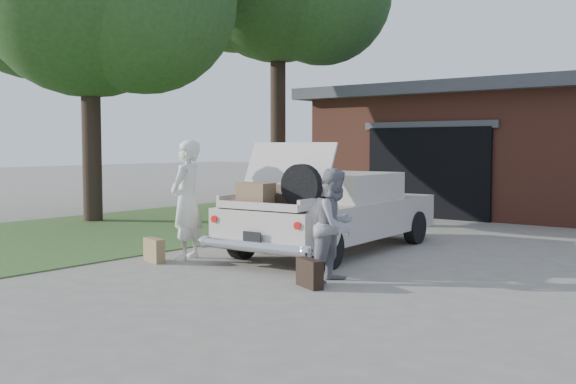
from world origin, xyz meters
The scene contains 7 objects.
ground centered at (0.00, 0.00, 0.00)m, with size 90.00×90.00×0.00m, color gray.
grass_strip centered at (-5.50, 3.00, 0.01)m, with size 6.00×16.00×0.02m, color #2D4C1E.
sedan centered at (-0.38, 2.30, 0.67)m, with size 2.07×4.67×1.81m.
woman_left centered at (-1.68, 0.20, 0.92)m, with size 0.67×0.44×1.85m, color silver.
woman_right centered at (1.07, 0.23, 0.74)m, with size 0.72×0.56×1.47m, color gray.
suitcase_left centered at (-1.90, -0.26, 0.18)m, with size 0.47×0.15×0.36m, color olive.
suitcase_right centered at (1.02, -0.26, 0.18)m, with size 0.46×0.15×0.36m, color black.
Camera 1 is at (5.94, -6.93, 1.77)m, focal length 42.00 mm.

